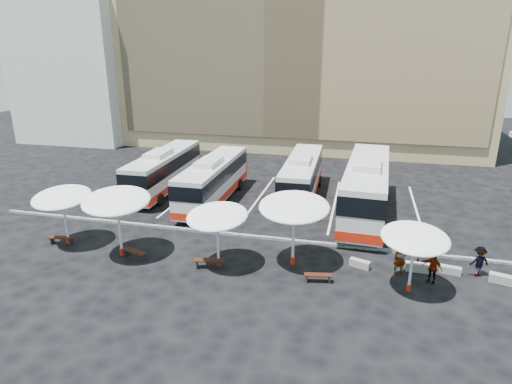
% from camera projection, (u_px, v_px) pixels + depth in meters
% --- Properties ---
extents(ground, '(120.00, 120.00, 0.00)m').
position_uv_depth(ground, '(229.00, 238.00, 27.01)').
color(ground, black).
rests_on(ground, ground).
extents(sandstone_building, '(42.00, 18.25, 29.60)m').
position_uv_depth(sandstone_building, '(305.00, 39.00, 52.35)').
color(sandstone_building, tan).
rests_on(sandstone_building, ground).
extents(apartment_block, '(14.00, 14.00, 18.00)m').
position_uv_depth(apartment_block, '(89.00, 68.00, 56.38)').
color(apartment_block, silver).
rests_on(apartment_block, ground).
extents(curb_divider, '(34.00, 0.25, 0.15)m').
position_uv_depth(curb_divider, '(231.00, 234.00, 27.44)').
color(curb_divider, black).
rests_on(curb_divider, ground).
extents(bay_lines, '(24.15, 12.00, 0.01)m').
position_uv_depth(bay_lines, '(259.00, 198.00, 34.37)').
color(bay_lines, white).
rests_on(bay_lines, ground).
extents(bus_0, '(2.90, 11.31, 3.57)m').
position_uv_depth(bus_0, '(164.00, 169.00, 35.79)').
color(bus_0, silver).
rests_on(bus_0, ground).
extents(bus_1, '(2.73, 11.31, 3.58)m').
position_uv_depth(bus_1, '(214.00, 179.00, 33.07)').
color(bus_1, silver).
rests_on(bus_1, ground).
extents(bus_2, '(2.83, 11.26, 3.56)m').
position_uv_depth(bus_2, '(302.00, 176.00, 33.99)').
color(bus_2, silver).
rests_on(bus_2, ground).
extents(bus_3, '(3.55, 13.37, 4.21)m').
position_uv_depth(bus_3, '(366.00, 186.00, 30.39)').
color(bus_3, silver).
rests_on(bus_3, ground).
extents(sunshade_0, '(3.97, 4.01, 3.55)m').
position_uv_depth(sunshade_0, '(62.00, 197.00, 25.29)').
color(sunshade_0, silver).
rests_on(sunshade_0, ground).
extents(sunshade_1, '(4.84, 4.87, 3.93)m').
position_uv_depth(sunshade_1, '(116.00, 201.00, 23.75)').
color(sunshade_1, silver).
rests_on(sunshade_1, ground).
extents(sunshade_2, '(3.81, 3.85, 3.46)m').
position_uv_depth(sunshade_2, '(217.00, 216.00, 22.63)').
color(sunshade_2, silver).
rests_on(sunshade_2, ground).
extents(sunshade_3, '(4.15, 4.20, 3.98)m').
position_uv_depth(sunshade_3, '(294.00, 207.00, 22.71)').
color(sunshade_3, silver).
rests_on(sunshade_3, ground).
extents(sunshade_4, '(3.60, 3.64, 3.35)m').
position_uv_depth(sunshade_4, '(415.00, 238.00, 20.22)').
color(sunshade_4, silver).
rests_on(sunshade_4, ground).
extents(wood_bench_0, '(1.56, 0.64, 0.46)m').
position_uv_depth(wood_bench_0, '(61.00, 239.00, 26.11)').
color(wood_bench_0, black).
rests_on(wood_bench_0, ground).
extents(wood_bench_1, '(1.62, 0.81, 0.48)m').
position_uv_depth(wood_bench_1, '(135.00, 252.00, 24.32)').
color(wood_bench_1, black).
rests_on(wood_bench_1, ground).
extents(wood_bench_2, '(1.66, 0.83, 0.49)m').
position_uv_depth(wood_bench_2, '(209.00, 261.00, 23.27)').
color(wood_bench_2, black).
rests_on(wood_bench_2, ground).
extents(wood_bench_3, '(1.47, 0.64, 0.44)m').
position_uv_depth(wood_bench_3, '(318.00, 276.00, 21.83)').
color(wood_bench_3, black).
rests_on(wood_bench_3, ground).
extents(conc_bench_0, '(1.17, 0.74, 0.42)m').
position_uv_depth(conc_bench_0, '(360.00, 264.00, 23.37)').
color(conc_bench_0, gray).
rests_on(conc_bench_0, ground).
extents(conc_bench_1, '(1.25, 0.45, 0.47)m').
position_uv_depth(conc_bench_1, '(417.00, 267.00, 22.94)').
color(conc_bench_1, gray).
rests_on(conc_bench_1, ground).
extents(conc_bench_2, '(1.11, 0.53, 0.40)m').
position_uv_depth(conc_bench_2, '(450.00, 270.00, 22.71)').
color(conc_bench_2, gray).
rests_on(conc_bench_2, ground).
extents(conc_bench_3, '(1.28, 0.71, 0.45)m').
position_uv_depth(conc_bench_3, '(502.00, 279.00, 21.76)').
color(conc_bench_3, gray).
rests_on(conc_bench_3, ground).
extents(passenger_0, '(0.79, 0.64, 1.87)m').
position_uv_depth(passenger_0, '(400.00, 258.00, 22.45)').
color(passenger_0, black).
rests_on(passenger_0, ground).
extents(passenger_1, '(0.96, 0.91, 1.57)m').
position_uv_depth(passenger_1, '(422.00, 250.00, 23.64)').
color(passenger_1, black).
rests_on(passenger_1, ground).
extents(passenger_2, '(1.05, 0.83, 1.67)m').
position_uv_depth(passenger_2, '(432.00, 268.00, 21.64)').
color(passenger_2, black).
rests_on(passenger_2, ground).
extents(passenger_3, '(1.21, 0.92, 1.65)m').
position_uv_depth(passenger_3, '(479.00, 261.00, 22.29)').
color(passenger_3, black).
rests_on(passenger_3, ground).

